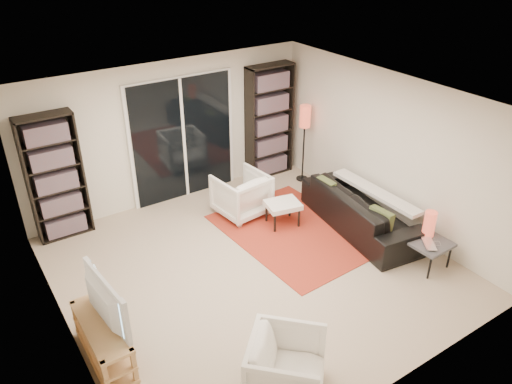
# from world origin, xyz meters

# --- Properties ---
(floor) EXTENTS (5.00, 5.00, 0.00)m
(floor) POSITION_xyz_m (0.00, 0.00, 0.00)
(floor) COLOR tan
(floor) RESTS_ON ground
(wall_back) EXTENTS (5.00, 0.02, 2.40)m
(wall_back) POSITION_xyz_m (0.00, 2.50, 1.20)
(wall_back) COLOR silver
(wall_back) RESTS_ON ground
(wall_front) EXTENTS (5.00, 0.02, 2.40)m
(wall_front) POSITION_xyz_m (0.00, -2.50, 1.20)
(wall_front) COLOR silver
(wall_front) RESTS_ON ground
(wall_left) EXTENTS (0.02, 5.00, 2.40)m
(wall_left) POSITION_xyz_m (-2.50, 0.00, 1.20)
(wall_left) COLOR silver
(wall_left) RESTS_ON ground
(wall_right) EXTENTS (0.02, 5.00, 2.40)m
(wall_right) POSITION_xyz_m (2.50, 0.00, 1.20)
(wall_right) COLOR silver
(wall_right) RESTS_ON ground
(ceiling) EXTENTS (5.00, 5.00, 0.02)m
(ceiling) POSITION_xyz_m (0.00, 0.00, 2.40)
(ceiling) COLOR white
(ceiling) RESTS_ON wall_back
(sliding_door) EXTENTS (1.92, 0.08, 2.16)m
(sliding_door) POSITION_xyz_m (0.20, 2.46, 1.05)
(sliding_door) COLOR white
(sliding_door) RESTS_ON ground
(bookshelf_left) EXTENTS (0.80, 0.30, 1.95)m
(bookshelf_left) POSITION_xyz_m (-1.95, 2.33, 0.98)
(bookshelf_left) COLOR black
(bookshelf_left) RESTS_ON ground
(bookshelf_right) EXTENTS (0.90, 0.30, 2.10)m
(bookshelf_right) POSITION_xyz_m (1.90, 2.33, 1.05)
(bookshelf_right) COLOR black
(bookshelf_right) RESTS_ON ground
(tv_stand) EXTENTS (0.36, 1.13, 0.50)m
(tv_stand) POSITION_xyz_m (-2.28, -0.48, 0.26)
(tv_stand) COLOR #E4A46D
(tv_stand) RESTS_ON floor
(tv) EXTENTS (0.22, 0.99, 0.56)m
(tv) POSITION_xyz_m (-2.26, -0.48, 0.78)
(tv) COLOR black
(tv) RESTS_ON tv_stand
(rug) EXTENTS (1.93, 2.54, 0.01)m
(rug) POSITION_xyz_m (1.03, 0.40, 0.01)
(rug) COLOR #A7301D
(rug) RESTS_ON floor
(sofa) EXTENTS (1.17, 2.33, 0.65)m
(sofa) POSITION_xyz_m (1.99, -0.06, 0.33)
(sofa) COLOR black
(sofa) RESTS_ON floor
(armchair_back) EXTENTS (0.84, 0.86, 0.72)m
(armchair_back) POSITION_xyz_m (0.65, 1.34, 0.36)
(armchair_back) COLOR white
(armchair_back) RESTS_ON floor
(armchair_front) EXTENTS (1.06, 1.06, 0.69)m
(armchair_front) POSITION_xyz_m (-0.87, -1.95, 0.35)
(armchair_front) COLOR white
(armchair_front) RESTS_ON floor
(ottoman) EXTENTS (0.60, 0.52, 0.40)m
(ottoman) POSITION_xyz_m (1.02, 0.69, 0.34)
(ottoman) COLOR white
(ottoman) RESTS_ON floor
(side_table) EXTENTS (0.55, 0.55, 0.40)m
(side_table) POSITION_xyz_m (2.06, -1.31, 0.36)
(side_table) COLOR #434448
(side_table) RESTS_ON floor
(laptop) EXTENTS (0.38, 0.41, 0.03)m
(laptop) POSITION_xyz_m (2.04, -1.38, 0.41)
(laptop) COLOR silver
(laptop) RESTS_ON side_table
(table_lamp) EXTENTS (0.17, 0.17, 0.38)m
(table_lamp) POSITION_xyz_m (2.18, -1.18, 0.59)
(table_lamp) COLOR #C3442C
(table_lamp) RESTS_ON side_table
(floor_lamp) EXTENTS (0.22, 0.22, 1.45)m
(floor_lamp) POSITION_xyz_m (2.26, 1.76, 1.11)
(floor_lamp) COLOR black
(floor_lamp) RESTS_ON floor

